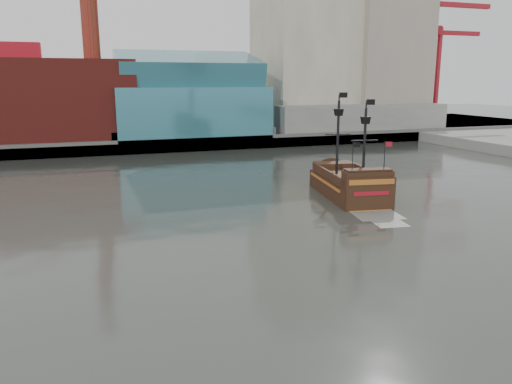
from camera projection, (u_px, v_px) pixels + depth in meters
name	position (u px, v px, depth m)	size (l,w,h in m)	color
ground	(263.00, 276.00, 34.97)	(400.00, 400.00, 0.00)	#2B2E29
promenade_far	(130.00, 133.00, 119.35)	(220.00, 60.00, 2.00)	slate
seawall	(146.00, 147.00, 92.16)	(220.00, 1.00, 2.60)	#4C4C49
skyline	(152.00, 27.00, 109.01)	(149.00, 45.00, 62.00)	brown
crane_a	(435.00, 57.00, 131.71)	(22.50, 4.00, 32.25)	slate
crane_b	(438.00, 72.00, 144.81)	(19.10, 4.00, 26.25)	slate
pirate_ship	(349.00, 187.00, 58.24)	(7.87, 17.78, 12.85)	black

